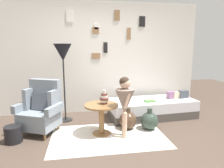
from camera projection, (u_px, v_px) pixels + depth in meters
ground_plane at (112, 149)px, 3.10m from camera, size 12.00×12.00×0.00m
gallery_wall at (99, 58)px, 4.76m from camera, size 4.80×0.12×2.60m
rug at (108, 137)px, 3.51m from camera, size 1.99×1.20×0.01m
armchair at (41, 109)px, 3.66m from camera, size 0.89×0.80×0.97m
daybed at (152, 108)px, 4.51m from camera, size 1.96×0.95×0.40m
pillow_head at (183, 94)px, 4.62m from camera, size 0.23×0.15×0.18m
pillow_mid at (177, 95)px, 4.61m from camera, size 0.24×0.16×0.15m
pillow_back at (171, 95)px, 4.57m from camera, size 0.22×0.16×0.16m
side_table at (101, 113)px, 3.56m from camera, size 0.61×0.61×0.56m
vase_striped at (104, 98)px, 3.56m from camera, size 0.16×0.16×0.25m
floor_lamp at (63, 56)px, 4.07m from camera, size 0.36×0.36×1.63m
person_child at (125, 99)px, 3.40m from camera, size 0.34×0.34×1.07m
book_on_daybed at (150, 101)px, 4.30m from camera, size 0.23×0.17×0.03m
demijohn_near at (128, 120)px, 3.83m from camera, size 0.34×0.34×0.43m
demijohn_far at (149, 121)px, 3.81m from camera, size 0.34×0.34×0.42m
magazine_basket at (13, 134)px, 3.30m from camera, size 0.28×0.28×0.28m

